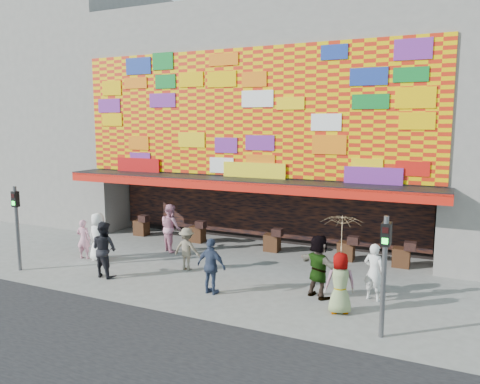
# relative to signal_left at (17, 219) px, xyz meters

# --- Properties ---
(ground) EXTENTS (90.00, 90.00, 0.00)m
(ground) POSITION_rel_signal_left_xyz_m (6.20, 1.50, -1.86)
(ground) COLOR slate
(ground) RESTS_ON ground
(road_strip) EXTENTS (30.00, 8.00, 0.02)m
(road_strip) POSITION_rel_signal_left_xyz_m (6.20, -5.00, -1.85)
(road_strip) COLOR black
(road_strip) RESTS_ON ground
(shop_building) EXTENTS (15.20, 9.40, 10.00)m
(shop_building) POSITION_rel_signal_left_xyz_m (6.20, 9.68, 3.37)
(shop_building) COLOR gray
(shop_building) RESTS_ON ground
(neighbor_left) EXTENTS (11.00, 8.00, 12.00)m
(neighbor_left) POSITION_rel_signal_left_xyz_m (-6.80, 9.50, 4.14)
(neighbor_left) COLOR gray
(neighbor_left) RESTS_ON ground
(signal_left) EXTENTS (0.22, 0.20, 3.00)m
(signal_left) POSITION_rel_signal_left_xyz_m (0.00, 0.00, 0.00)
(signal_left) COLOR #59595B
(signal_left) RESTS_ON ground
(signal_right) EXTENTS (0.22, 0.20, 3.00)m
(signal_right) POSITION_rel_signal_left_xyz_m (12.40, 0.00, 0.00)
(signal_right) COLOR #59595B
(signal_right) RESTS_ON ground
(ped_a) EXTENTS (0.91, 0.60, 1.84)m
(ped_a) POSITION_rel_signal_left_xyz_m (1.74, 2.09, -0.94)
(ped_a) COLOR white
(ped_a) RESTS_ON ground
(ped_b) EXTENTS (0.63, 0.49, 1.53)m
(ped_b) POSITION_rel_signal_left_xyz_m (1.03, 2.07, -1.10)
(ped_b) COLOR pink
(ped_b) RESTS_ON ground
(ped_c) EXTENTS (0.99, 0.81, 1.90)m
(ped_c) POSITION_rel_signal_left_xyz_m (3.20, 0.74, -0.91)
(ped_c) COLOR black
(ped_c) RESTS_ON ground
(ped_d) EXTENTS (1.01, 0.62, 1.52)m
(ped_d) POSITION_rel_signal_left_xyz_m (5.34, 2.55, -1.10)
(ped_d) COLOR #786C57
(ped_d) RESTS_ON ground
(ped_e) EXTENTS (1.06, 0.55, 1.73)m
(ped_e) POSITION_rel_signal_left_xyz_m (7.26, 0.84, -1.00)
(ped_e) COLOR #35415E
(ped_e) RESTS_ON ground
(ped_f) EXTENTS (1.82, 1.36, 1.91)m
(ped_f) POSITION_rel_signal_left_xyz_m (10.29, 1.92, -0.90)
(ped_f) COLOR gray
(ped_f) RESTS_ON ground
(ped_g) EXTENTS (0.98, 0.85, 1.70)m
(ped_g) POSITION_rel_signal_left_xyz_m (11.14, 1.02, -1.01)
(ped_g) COLOR gray
(ped_g) RESTS_ON ground
(ped_h) EXTENTS (0.70, 0.55, 1.70)m
(ped_h) POSITION_rel_signal_left_xyz_m (11.81, 2.40, -1.01)
(ped_h) COLOR white
(ped_h) RESTS_ON ground
(ped_i) EXTENTS (1.18, 1.12, 1.93)m
(ped_i) POSITION_rel_signal_left_xyz_m (3.45, 4.41, -0.90)
(ped_i) COLOR pink
(ped_i) RESTS_ON ground
(parasol) EXTENTS (1.18, 1.20, 1.98)m
(parasol) POSITION_rel_signal_left_xyz_m (11.14, 1.02, 0.36)
(parasol) COLOR beige
(parasol) RESTS_ON ground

